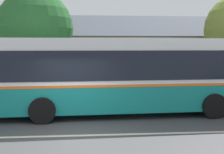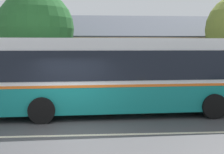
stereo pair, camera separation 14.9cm
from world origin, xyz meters
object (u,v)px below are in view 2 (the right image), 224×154
(street_tree_secondary, at_px, (37,32))
(transit_bus, at_px, (122,74))
(bench_by_building, at_px, (1,92))
(bench_down_street, at_px, (98,90))

(street_tree_secondary, bearing_deg, transit_bus, -44.90)
(street_tree_secondary, bearing_deg, bench_by_building, -134.01)
(bench_by_building, xyz_separation_m, bench_down_street, (4.92, 0.15, 0.02))
(transit_bus, xyz_separation_m, bench_down_street, (-0.93, 2.77, -1.13))
(bench_down_street, height_order, street_tree_secondary, street_tree_secondary)
(transit_bus, relative_size, bench_down_street, 6.24)
(bench_down_street, bearing_deg, street_tree_secondary, 156.01)
(transit_bus, bearing_deg, bench_down_street, 108.52)
(transit_bus, relative_size, street_tree_secondary, 1.96)
(transit_bus, xyz_separation_m, bench_by_building, (-5.85, 2.62, -1.15))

